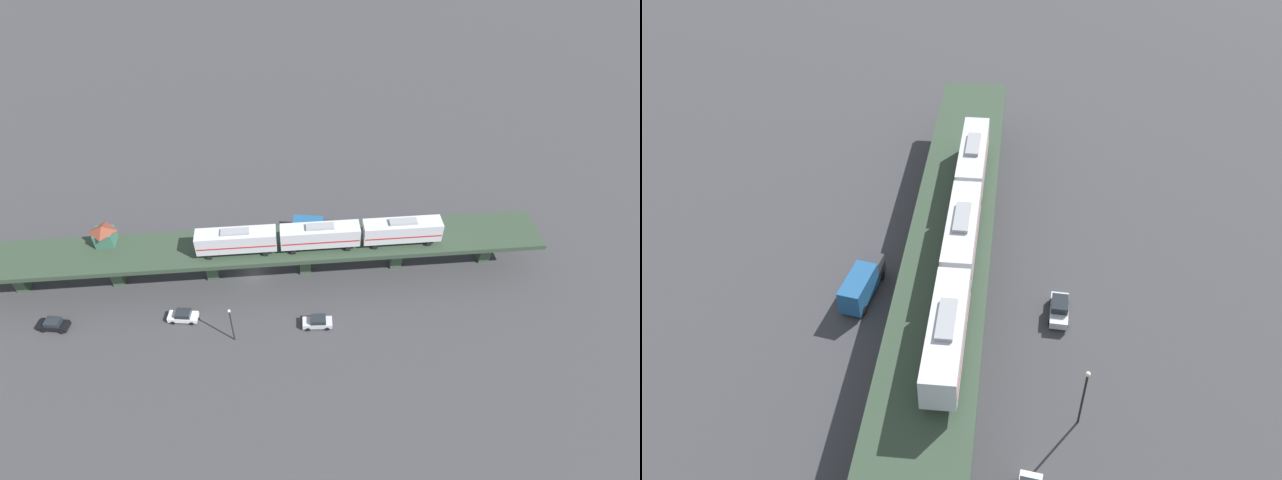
% 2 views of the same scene
% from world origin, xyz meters
% --- Properties ---
extents(ground_plane, '(400.00, 400.00, 0.00)m').
position_xyz_m(ground_plane, '(0.00, 0.00, 0.00)').
color(ground_plane, '#38383A').
extents(elevated_viaduct, '(17.38, 92.38, 6.69)m').
position_xyz_m(elevated_viaduct, '(0.02, -0.16, 5.77)').
color(elevated_viaduct, '#2C3D2C').
rests_on(elevated_viaduct, ground).
extents(subway_train, '(6.45, 37.30, 4.45)m').
position_xyz_m(subway_train, '(-0.33, -10.93, 9.23)').
color(subway_train, silver).
rests_on(subway_train, elevated_viaduct).
extents(street_car_silver, '(2.11, 4.48, 1.89)m').
position_xyz_m(street_car_silver, '(-10.33, -10.69, 0.94)').
color(street_car_silver, '#B7BABF').
rests_on(street_car_silver, ground).
extents(delivery_truck, '(2.85, 7.35, 3.20)m').
position_xyz_m(delivery_truck, '(9.88, -9.58, 1.76)').
color(delivery_truck, '#333338').
rests_on(delivery_truck, ground).
extents(street_lamp, '(0.44, 0.44, 6.94)m').
position_xyz_m(street_lamp, '(-12.94, 1.41, 4.11)').
color(street_lamp, black).
rests_on(street_lamp, ground).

